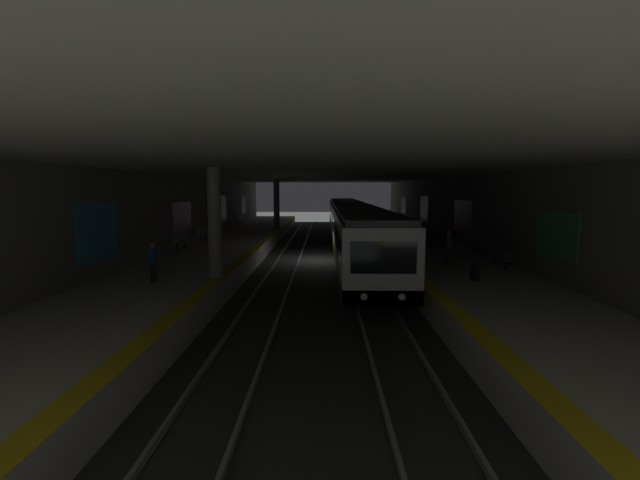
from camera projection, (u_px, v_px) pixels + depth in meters
name	position (u px, v px, depth m)	size (l,w,h in m)	color
ground_plane	(322.00, 260.00, 28.01)	(120.00, 120.00, 0.00)	#2D302D
track_left	(355.00, 259.00, 27.98)	(60.00, 1.53, 0.16)	gray
track_right	(289.00, 259.00, 28.03)	(60.00, 1.53, 0.16)	gray
platform_left	(420.00, 253.00, 27.88)	(60.00, 5.30, 1.06)	beige
platform_right	(224.00, 252.00, 28.02)	(60.00, 5.30, 1.06)	beige
wall_left	(465.00, 218.00, 27.61)	(60.00, 0.56, 5.60)	slate
wall_right	(179.00, 218.00, 27.82)	(60.00, 0.56, 5.60)	slate
ceiling_slab	(322.00, 172.00, 27.32)	(60.00, 19.40, 0.40)	#ADAAA3
pillar_near	(215.00, 223.00, 17.35)	(0.56, 0.56, 4.55)	gray
pillar_far	(277.00, 204.00, 39.65)	(0.56, 0.56, 4.55)	gray
metro_train	(351.00, 224.00, 32.38)	(36.62, 2.83, 3.49)	silver
bench_left_near	(502.00, 257.00, 19.66)	(1.70, 0.47, 0.86)	#262628
bench_left_mid	(439.00, 233.00, 30.46)	(1.70, 0.47, 0.86)	#262628
bench_right_near	(179.00, 242.00, 25.15)	(1.70, 0.47, 0.86)	#262628
bench_right_mid	(202.00, 234.00, 29.76)	(1.70, 0.47, 0.86)	#262628
bench_right_far	(241.00, 219.00, 43.85)	(1.70, 0.47, 0.86)	#262628
person_waiting_near	(153.00, 261.00, 16.61)	(0.60, 0.22, 1.57)	#2A2A2A
person_walking_mid	(448.00, 246.00, 20.66)	(0.60, 0.23, 1.65)	#3A3A3A
person_standing_far	(432.00, 232.00, 26.55)	(0.60, 0.24, 1.76)	#323232
suitcase_rolling	(475.00, 273.00, 16.87)	(0.37, 0.26, 0.90)	black
trash_bin	(463.00, 248.00, 23.05)	(0.44, 0.44, 0.85)	#595B5E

